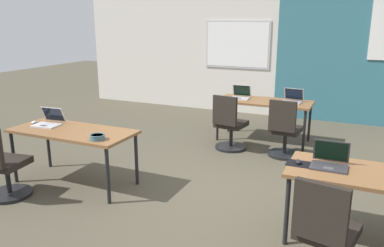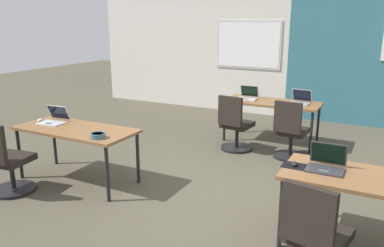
# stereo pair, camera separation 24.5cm
# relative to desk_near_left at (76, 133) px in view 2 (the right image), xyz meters

# --- Properties ---
(ground_plane) EXTENTS (24.00, 24.00, 0.00)m
(ground_plane) POSITION_rel_desk_near_left_xyz_m (1.75, 0.60, -0.66)
(ground_plane) COLOR #4C4738
(back_wall_assembly) EXTENTS (10.00, 0.27, 2.80)m
(back_wall_assembly) POSITION_rel_desk_near_left_xyz_m (1.79, 4.80, 0.75)
(back_wall_assembly) COLOR silver
(back_wall_assembly) RESTS_ON ground
(desk_near_left) EXTENTS (1.60, 0.70, 0.72)m
(desk_near_left) POSITION_rel_desk_near_left_xyz_m (0.00, 0.00, 0.00)
(desk_near_left) COLOR brown
(desk_near_left) RESTS_ON ground
(desk_near_right) EXTENTS (1.60, 0.70, 0.72)m
(desk_near_right) POSITION_rel_desk_near_left_xyz_m (3.50, 0.00, 0.00)
(desk_near_right) COLOR brown
(desk_near_right) RESTS_ON ground
(desk_far_center) EXTENTS (1.60, 0.70, 0.72)m
(desk_far_center) POSITION_rel_desk_near_left_xyz_m (1.75, 2.80, 0.00)
(desk_far_center) COLOR brown
(desk_far_center) RESTS_ON ground
(laptop_near_left_end) EXTENTS (0.36, 0.35, 0.22)m
(laptop_near_left_end) POSITION_rel_desk_near_left_xyz_m (-0.44, 0.06, 0.11)
(laptop_near_left_end) COLOR silver
(laptop_near_left_end) RESTS_ON desk_near_left
(mouse_near_left_end) EXTENTS (0.09, 0.11, 0.03)m
(mouse_near_left_end) POSITION_rel_desk_near_left_xyz_m (-0.68, 0.04, 0.08)
(mouse_near_left_end) COLOR silver
(mouse_near_left_end) RESTS_ON desk_near_left
(chair_near_left_end) EXTENTS (0.52, 0.57, 0.92)m
(chair_near_left_end) POSITION_rel_desk_near_left_xyz_m (-0.47, -0.70, -0.28)
(chair_near_left_end) COLOR black
(chair_near_left_end) RESTS_ON ground
(laptop_near_right_inner) EXTENTS (0.33, 0.29, 0.23)m
(laptop_near_right_inner) POSITION_rel_desk_near_left_xyz_m (3.07, 0.03, 0.11)
(laptop_near_right_inner) COLOR #333338
(laptop_near_right_inner) RESTS_ON desk_near_right
(mousepad_near_right_inner) EXTENTS (0.22, 0.19, 0.00)m
(mousepad_near_right_inner) POSITION_rel_desk_near_left_xyz_m (2.79, -0.02, 0.06)
(mousepad_near_right_inner) COLOR black
(mousepad_near_right_inner) RESTS_ON desk_near_right
(mouse_near_right_inner) EXTENTS (0.08, 0.11, 0.03)m
(mouse_near_right_inner) POSITION_rel_desk_near_left_xyz_m (2.79, -0.02, 0.08)
(mouse_near_right_inner) COLOR black
(mouse_near_right_inner) RESTS_ON mousepad_near_right_inner
(chair_near_right_inner) EXTENTS (0.52, 0.57, 0.92)m
(chair_near_right_inner) POSITION_rel_desk_near_left_xyz_m (3.13, -0.72, -0.28)
(chair_near_right_inner) COLOR black
(chair_near_right_inner) RESTS_ON ground
(laptop_far_left) EXTENTS (0.34, 0.32, 0.23)m
(laptop_far_left) POSITION_rel_desk_near_left_xyz_m (1.31, 2.82, 0.11)
(laptop_far_left) COLOR silver
(laptop_far_left) RESTS_ON desk_far_center
(chair_far_left) EXTENTS (0.52, 0.56, 0.92)m
(chair_far_left) POSITION_rel_desk_near_left_xyz_m (1.37, 2.10, -0.28)
(chair_far_left) COLOR black
(chair_far_left) RESTS_ON ground
(laptop_far_right) EXTENTS (0.36, 0.34, 0.23)m
(laptop_far_right) POSITION_rel_desk_near_left_xyz_m (2.20, 2.86, 0.11)
(laptop_far_right) COLOR #9E9EA3
(laptop_far_right) RESTS_ON desk_far_center
(chair_far_right) EXTENTS (0.52, 0.55, 0.92)m
(chair_far_right) POSITION_rel_desk_near_left_xyz_m (2.25, 2.12, -0.28)
(chair_far_right) COLOR black
(chair_far_right) RESTS_ON ground
(snack_bowl) EXTENTS (0.18, 0.18, 0.06)m
(snack_bowl) POSITION_rel_desk_near_left_xyz_m (0.55, -0.20, 0.10)
(snack_bowl) COLOR #3D6070
(snack_bowl) RESTS_ON desk_near_left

